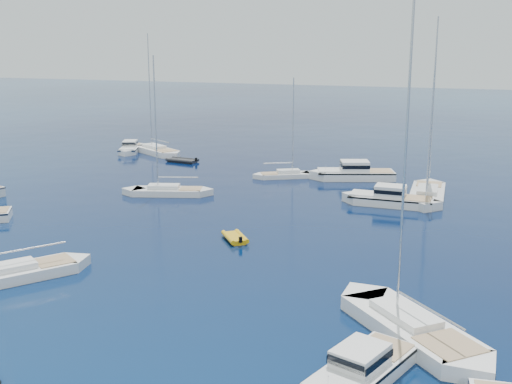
# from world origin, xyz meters

# --- Properties ---
(ground) EXTENTS (400.00, 400.00, 0.00)m
(ground) POSITION_xyz_m (0.00, 0.00, 0.00)
(ground) COLOR navy
(ground) RESTS_ON ground
(motor_cruiser_near) EXTENTS (5.15, 8.82, 2.22)m
(motor_cruiser_near) POSITION_xyz_m (13.59, 2.36, 0.00)
(motor_cruiser_near) COLOR silver
(motor_cruiser_near) RESTS_ON ground
(motor_cruiser_centre) EXTENTS (9.38, 2.88, 2.46)m
(motor_cruiser_centre) POSITION_xyz_m (9.75, 35.79, 0.00)
(motor_cruiser_centre) COLOR silver
(motor_cruiser_centre) RESTS_ON ground
(motor_cruiser_distant) EXTENTS (10.76, 6.45, 2.70)m
(motor_cruiser_distant) POSITION_xyz_m (4.14, 46.21, 0.00)
(motor_cruiser_distant) COLOR white
(motor_cruiser_distant) RESTS_ON ground
(motor_cruiser_horizon) EXTENTS (5.14, 8.26, 2.08)m
(motor_cruiser_horizon) POSITION_xyz_m (-29.22, 53.25, 0.00)
(motor_cruiser_horizon) COLOR white
(motor_cruiser_horizon) RESTS_ON ground
(sailboat_fore) EXTENTS (8.37, 10.44, 15.79)m
(sailboat_fore) POSITION_xyz_m (-10.21, 7.61, 0.00)
(sailboat_fore) COLOR silver
(sailboat_fore) RESTS_ON ground
(sailboat_mid_r) EXTENTS (11.14, 11.35, 18.56)m
(sailboat_mid_r) POSITION_xyz_m (15.26, 8.22, 0.00)
(sailboat_mid_r) COLOR white
(sailboat_mid_r) RESTS_ON ground
(sailboat_mid_l) EXTENTS (10.17, 5.44, 14.49)m
(sailboat_mid_l) POSITION_xyz_m (-12.01, 32.16, 0.00)
(sailboat_mid_l) COLOR silver
(sailboat_mid_l) RESTS_ON ground
(sailboat_centre) EXTENTS (8.01, 5.79, 11.80)m
(sailboat_centre) POSITION_xyz_m (-3.27, 44.36, 0.00)
(sailboat_centre) COLOR silver
(sailboat_centre) RESTS_ON ground
(sailboat_sails_r) EXTENTS (3.81, 12.51, 18.18)m
(sailboat_sails_r) POSITION_xyz_m (13.04, 39.79, 0.00)
(sailboat_sails_r) COLOR silver
(sailboat_sails_r) RESTS_ON ground
(sailboat_far_l) EXTENTS (11.44, 8.51, 16.97)m
(sailboat_far_l) POSITION_xyz_m (-25.22, 53.56, 0.00)
(sailboat_far_l) COLOR white
(sailboat_far_l) RESTS_ON ground
(tender_yellow) EXTENTS (3.29, 3.52, 0.95)m
(tender_yellow) POSITION_xyz_m (0.22, 20.35, 0.00)
(tender_yellow) COLOR gold
(tender_yellow) RESTS_ON ground
(tender_grey_far) EXTENTS (4.46, 2.72, 0.95)m
(tender_grey_far) POSITION_xyz_m (-18.82, 48.95, 0.00)
(tender_grey_far) COLOR black
(tender_grey_far) RESTS_ON ground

